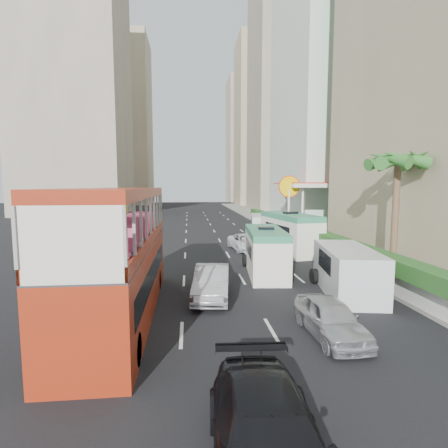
{
  "coord_description": "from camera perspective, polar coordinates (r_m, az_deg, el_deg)",
  "views": [
    {
      "loc": [
        -3.31,
        -13.74,
        5.13
      ],
      "look_at": [
        -1.5,
        4.0,
        3.2
      ],
      "focal_mm": 28.0,
      "sensor_mm": 36.0,
      "label": 1
    }
  ],
  "objects": [
    {
      "name": "palm_tree",
      "position": [
        21.0,
        26.14,
        0.77
      ],
      "size": [
        0.36,
        0.36,
        6.4
      ],
      "primitive_type": "cylinder",
      "color": "brown",
      "rests_on": "sidewalk"
    },
    {
      "name": "kerb_wall",
      "position": [
        29.66,
        12.96,
        -2.61
      ],
      "size": [
        0.3,
        44.0,
        1.0
      ],
      "primitive_type": "cube",
      "color": "silver",
      "rests_on": "sidewalk"
    },
    {
      "name": "sidewalk",
      "position": [
        40.96,
        11.71,
        -1.01
      ],
      "size": [
        6.0,
        120.0,
        0.18
      ],
      "primitive_type": "cube",
      "color": "#99968C",
      "rests_on": "ground"
    },
    {
      "name": "tower_far_b",
      "position": [
        120.4,
        4.04,
        13.27
      ],
      "size": [
        14.0,
        14.0,
        40.0
      ],
      "primitive_type": "cube",
      "color": "tan",
      "rests_on": "ground"
    },
    {
      "name": "shell_station",
      "position": [
        39.15,
        14.08,
        2.51
      ],
      "size": [
        6.5,
        8.0,
        5.5
      ],
      "primitive_type": "cube",
      "color": "silver",
      "rests_on": "ground"
    },
    {
      "name": "hedge",
      "position": [
        29.54,
        13.0,
        -0.98
      ],
      "size": [
        1.1,
        44.0,
        0.7
      ],
      "primitive_type": "cube",
      "color": "#2D6626",
      "rests_on": "kerb_wall"
    },
    {
      "name": "tower_left_a",
      "position": [
        74.76,
        -23.41,
        21.91
      ],
      "size": [
        18.0,
        18.0,
        52.0
      ],
      "primitive_type": "cube",
      "color": "tan",
      "rests_on": "ground"
    },
    {
      "name": "ground_plane",
      "position": [
        15.04,
        7.47,
        -13.83
      ],
      "size": [
        200.0,
        200.0,
        0.0
      ],
      "primitive_type": "plane",
      "color": "black",
      "rests_on": "ground"
    },
    {
      "name": "panel_van_far",
      "position": [
        35.77,
        6.33,
        -0.3
      ],
      "size": [
        3.1,
        5.86,
        2.23
      ],
      "primitive_type": "cube",
      "rotation": [
        0.0,
        0.0,
        -0.16
      ],
      "color": "silver",
      "rests_on": "ground"
    },
    {
      "name": "car_silver_lane_b",
      "position": [
        13.09,
        16.88,
        -17.17
      ],
      "size": [
        1.7,
        3.92,
        1.32
      ],
      "primitive_type": "imported",
      "rotation": [
        0.0,
        0.0,
        0.04
      ],
      "color": "#B5B7BC",
      "rests_on": "ground"
    },
    {
      "name": "tower_far_a",
      "position": [
        99.31,
        6.31,
        15.93
      ],
      "size": [
        14.0,
        14.0,
        44.0
      ],
      "primitive_type": "cube",
      "color": "tan",
      "rests_on": "ground"
    },
    {
      "name": "tower_mid",
      "position": [
        77.43,
        11.1,
        20.95
      ],
      "size": [
        16.0,
        16.0,
        50.0
      ],
      "primitive_type": "cube",
      "color": "tan",
      "rests_on": "ground"
    },
    {
      "name": "tower_stripe",
      "position": [
        57.47,
        19.27,
        30.4
      ],
      "size": [
        16.0,
        18.0,
        58.0
      ],
      "primitive_type": "cube",
      "color": "white",
      "rests_on": "ground"
    },
    {
      "name": "panel_van_near",
      "position": [
        17.95,
        19.46,
        -7.19
      ],
      "size": [
        3.06,
        5.74,
        2.18
      ],
      "primitive_type": "cube",
      "rotation": [
        0.0,
        0.0,
        -0.17
      ],
      "color": "silver",
      "rests_on": "ground"
    },
    {
      "name": "car_silver_lane_a",
      "position": [
        16.47,
        -2.03,
        -11.97
      ],
      "size": [
        2.06,
        4.59,
        1.46
      ],
      "primitive_type": "imported",
      "rotation": [
        0.0,
        0.0,
        -0.12
      ],
      "color": "#B5B7BC",
      "rests_on": "ground"
    },
    {
      "name": "minibus_far",
      "position": [
        27.77,
        10.72,
        -1.43
      ],
      "size": [
        3.32,
        7.06,
        3.01
      ],
      "primitive_type": "cube",
      "rotation": [
        0.0,
        0.0,
        0.16
      ],
      "color": "silver",
      "rests_on": "ground"
    },
    {
      "name": "double_decker_bus",
      "position": [
        14.24,
        -16.67,
        -4.61
      ],
      "size": [
        2.5,
        11.0,
        5.06
      ],
      "primitive_type": "cube",
      "color": "#992710",
      "rests_on": "ground"
    },
    {
      "name": "minibus_near",
      "position": [
        20.67,
        6.79,
        -4.49
      ],
      "size": [
        2.54,
        6.11,
        2.64
      ],
      "primitive_type": "cube",
      "rotation": [
        0.0,
        0.0,
        -0.1
      ],
      "color": "silver",
      "rests_on": "ground"
    },
    {
      "name": "van_asset",
      "position": [
        28.39,
        3.52,
        -4.24
      ],
      "size": [
        2.66,
        4.76,
        1.26
      ],
      "primitive_type": "imported",
      "rotation": [
        0.0,
        0.0,
        0.13
      ],
      "color": "silver",
      "rests_on": "ground"
    },
    {
      "name": "tower_left_b",
      "position": [
        106.91,
        -16.42,
        15.56
      ],
      "size": [
        16.0,
        16.0,
        46.0
      ],
      "primitive_type": "cube",
      "color": "tan",
      "rests_on": "ground"
    }
  ]
}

